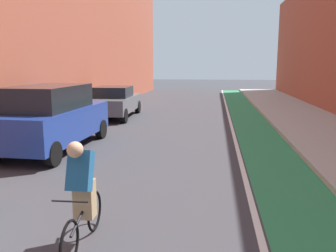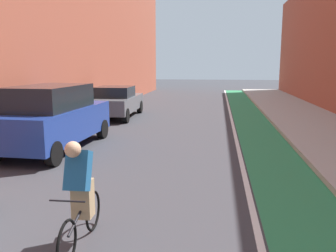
{
  "view_description": "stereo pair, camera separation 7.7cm",
  "coord_description": "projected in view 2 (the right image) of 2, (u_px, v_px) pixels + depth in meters",
  "views": [
    {
      "loc": [
        1.75,
        5.79,
        2.61
      ],
      "look_at": [
        0.71,
        13.67,
        1.21
      ],
      "focal_mm": 37.83,
      "sensor_mm": 36.0,
      "label": 1
    },
    {
      "loc": [
        1.82,
        5.8,
        2.61
      ],
      "look_at": [
        0.71,
        13.67,
        1.21
      ],
      "focal_mm": 37.83,
      "sensor_mm": 36.0,
      "label": 2
    }
  ],
  "objects": [
    {
      "name": "bike_lane_paint",
      "position": [
        257.0,
        131.0,
        13.93
      ],
      "size": [
        1.6,
        43.69,
        0.0
      ],
      "primitive_type": "cube",
      "color": "#2D8451",
      "rests_on": "ground"
    },
    {
      "name": "parked_sedan_gray",
      "position": [
        116.0,
        102.0,
        17.37
      ],
      "size": [
        2.06,
        4.45,
        1.53
      ],
      "color": "#595B60",
      "rests_on": "ground"
    },
    {
      "name": "parked_suv_blue",
      "position": [
        53.0,
        117.0,
        10.79
      ],
      "size": [
        2.08,
        4.72,
        1.98
      ],
      "color": "navy",
      "rests_on": "ground"
    },
    {
      "name": "lane_divider_stripe",
      "position": [
        234.0,
        130.0,
        14.05
      ],
      "size": [
        0.12,
        43.69,
        0.0
      ],
      "primitive_type": "cube",
      "color": "white",
      "rests_on": "ground"
    },
    {
      "name": "ground_plane",
      "position": [
        165.0,
        139.0,
        12.45
      ],
      "size": [
        96.11,
        96.11,
        0.0
      ],
      "primitive_type": "plane",
      "color": "#38383D"
    },
    {
      "name": "cyclist_mid",
      "position": [
        80.0,
        193.0,
        5.01
      ],
      "size": [
        0.48,
        1.69,
        1.6
      ],
      "color": "black",
      "rests_on": "ground"
    },
    {
      "name": "sidewalk_right",
      "position": [
        325.0,
        131.0,
        13.57
      ],
      "size": [
        3.5,
        43.69,
        0.14
      ],
      "primitive_type": "cube",
      "color": "#A8A59E",
      "rests_on": "ground"
    }
  ]
}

